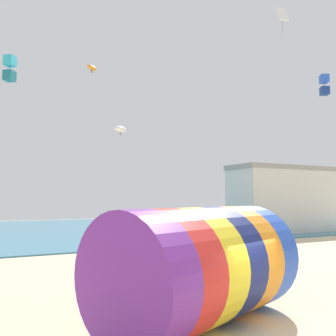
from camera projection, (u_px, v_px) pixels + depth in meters
ground_plane at (259, 334)px, 10.31m from camera, size 120.00×120.00×0.00m
sea at (39, 230)px, 43.40m from camera, size 120.00×40.00×0.10m
giant_inflatable_tube at (200, 265)px, 11.18m from camera, size 7.23×5.52×3.46m
kite_handler at (256, 272)px, 14.67m from camera, size 0.42×0.37×1.67m
kite_blue_box at (324, 85)px, 19.67m from camera, size 0.55×0.55×1.15m
kite_white_diamond at (282, 15)px, 16.63m from camera, size 0.55×0.40×1.20m
kite_orange_parafoil at (92, 68)px, 26.55m from camera, size 1.07×0.98×0.56m
kite_white_parafoil at (120, 129)px, 15.29m from camera, size 0.77×0.65×0.38m
kite_cyan_box at (10, 68)px, 23.56m from camera, size 0.85×0.85×1.72m
bystander_near_water at (186, 256)px, 18.92m from camera, size 0.37×0.42×1.63m
bystander_mid_beach at (151, 255)px, 19.31m from camera, size 0.31×0.40×1.62m
promenade_building at (286, 199)px, 41.32m from camera, size 13.44×4.70×7.27m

